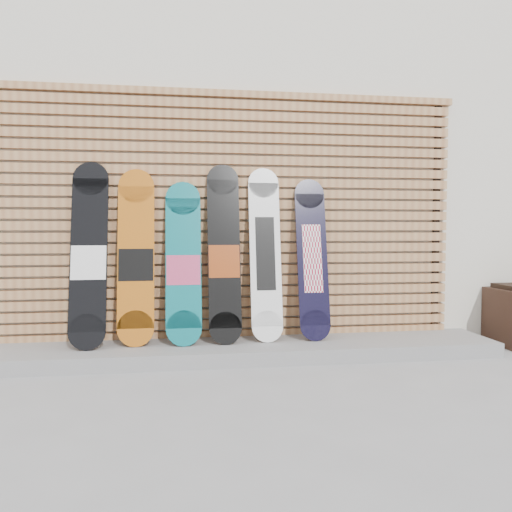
# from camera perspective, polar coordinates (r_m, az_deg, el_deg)

# --- Properties ---
(ground) EXTENTS (80.00, 80.00, 0.00)m
(ground) POSITION_cam_1_polar(r_m,az_deg,el_deg) (3.65, 0.04, -14.08)
(ground) COLOR gray
(ground) RESTS_ON ground
(building) EXTENTS (12.00, 5.00, 3.60)m
(building) POSITION_cam_1_polar(r_m,az_deg,el_deg) (7.06, -0.05, 8.91)
(building) COLOR beige
(building) RESTS_ON ground
(concrete_step) EXTENTS (4.60, 0.70, 0.12)m
(concrete_step) POSITION_cam_1_polar(r_m,az_deg,el_deg) (4.27, -3.33, -10.72)
(concrete_step) COLOR gray
(concrete_step) RESTS_ON ground
(slat_wall) EXTENTS (4.26, 0.08, 2.29)m
(slat_wall) POSITION_cam_1_polar(r_m,az_deg,el_deg) (4.44, -3.70, 4.74)
(slat_wall) COLOR #A87246
(slat_wall) RESTS_ON ground
(snowboard_0) EXTENTS (0.29, 0.38, 1.53)m
(snowboard_0) POSITION_cam_1_polar(r_m,az_deg,el_deg) (4.28, -18.56, 0.14)
(snowboard_0) COLOR black
(snowboard_0) RESTS_ON concrete_step
(snowboard_1) EXTENTS (0.30, 0.31, 1.47)m
(snowboard_1) POSITION_cam_1_polar(r_m,az_deg,el_deg) (4.27, -13.55, -0.16)
(snowboard_1) COLOR #B75E13
(snowboard_1) RESTS_ON concrete_step
(snowboard_2) EXTENTS (0.30, 0.34, 1.37)m
(snowboard_2) POSITION_cam_1_polar(r_m,az_deg,el_deg) (4.24, -8.30, -0.81)
(snowboard_2) COLOR #0B6A72
(snowboard_2) RESTS_ON concrete_step
(snowboard_3) EXTENTS (0.28, 0.34, 1.53)m
(snowboard_3) POSITION_cam_1_polar(r_m,az_deg,el_deg) (4.25, -3.67, 0.25)
(snowboard_3) COLOR black
(snowboard_3) RESTS_ON concrete_step
(snowboard_4) EXTENTS (0.27, 0.30, 1.50)m
(snowboard_4) POSITION_cam_1_polar(r_m,az_deg,el_deg) (4.31, 1.06, 0.28)
(snowboard_4) COLOR white
(snowboard_4) RESTS_ON concrete_step
(snowboard_5) EXTENTS (0.27, 0.31, 1.41)m
(snowboard_5) POSITION_cam_1_polar(r_m,az_deg,el_deg) (4.40, 6.44, -0.28)
(snowboard_5) COLOR black
(snowboard_5) RESTS_ON concrete_step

